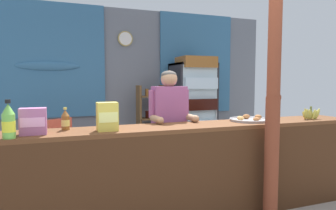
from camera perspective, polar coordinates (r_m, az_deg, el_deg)
ground_plane at (r=4.07m, az=-1.29°, el=-15.85°), size 7.92×7.92×0.00m
back_wall_curtained at (r=5.62m, az=-7.78°, el=4.58°), size 5.60×0.22×2.75m
stall_counter at (r=3.06m, az=5.47°, el=-11.01°), size 4.00×0.50×0.97m
timber_post at (r=3.11m, az=19.53°, el=0.54°), size 0.16×0.14×2.53m
drink_fridge at (r=5.53m, az=4.98°, el=0.42°), size 0.75×0.69×1.86m
bottle_shelf_rack at (r=5.43m, az=-3.36°, el=-3.07°), size 0.48×0.28×1.35m
plastic_lawn_chair at (r=4.74m, az=-19.01°, el=-6.95°), size 0.62×0.62×0.86m
shopkeeper at (r=3.43m, az=0.26°, el=-2.92°), size 0.49×0.42×1.54m
soda_bottle_lime_soda at (r=2.63m, az=-28.29°, el=-2.90°), size 0.10×0.10×0.31m
soda_bottle_iced_tea at (r=2.90m, az=-19.10°, el=-2.80°), size 0.07×0.07×0.21m
snack_box_wafer at (r=2.74m, az=-24.47°, el=-2.87°), size 0.21×0.14×0.22m
snack_box_instant_noodle at (r=2.74m, az=-11.59°, el=-2.19°), size 0.18×0.14×0.26m
pastry_tray at (r=3.49m, az=15.37°, el=-2.67°), size 0.44×0.44×0.07m
banana_bunch at (r=3.91m, az=25.74°, el=-1.63°), size 0.26×0.07×0.16m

